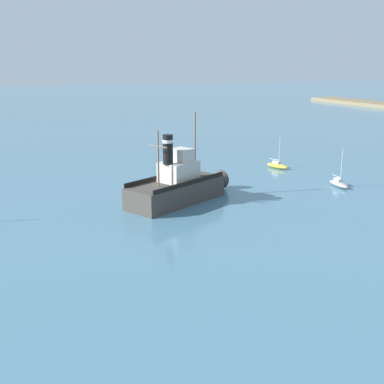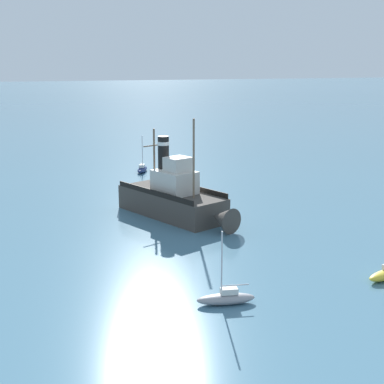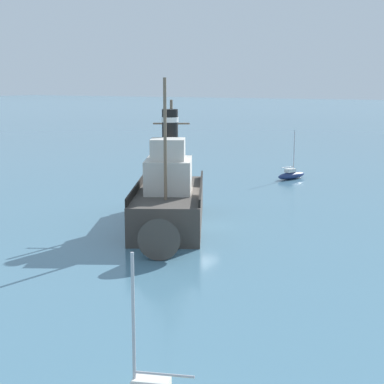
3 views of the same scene
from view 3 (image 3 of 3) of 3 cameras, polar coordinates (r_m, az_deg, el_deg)
ground_plane at (r=40.06m, az=0.52°, el=-3.29°), size 600.00×600.00×0.00m
old_tugboat at (r=39.42m, az=-2.28°, el=-0.80°), size 9.53×14.37×9.90m
sailboat_navy at (r=60.10m, az=9.60°, el=1.66°), size 2.38×3.94×4.90m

